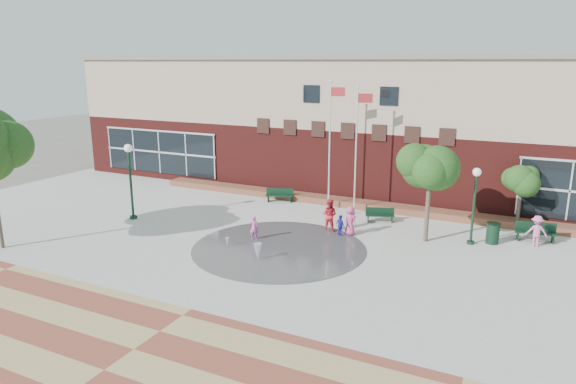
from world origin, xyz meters
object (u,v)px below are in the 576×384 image
at_px(flagpole_right, 357,144).
at_px(trash_can, 493,233).
at_px(child_splash, 254,228).
at_px(flagpole_left, 330,139).
at_px(bench_left, 280,198).

relative_size(flagpole_right, trash_can, 6.90).
height_order(trash_can, child_splash, child_splash).
xyz_separation_m(trash_can, child_splash, (-10.90, -4.70, 0.08)).
bearing_deg(child_splash, trash_can, -175.56).
distance_m(flagpole_right, child_splash, 8.14).
distance_m(flagpole_left, child_splash, 7.80).
height_order(flagpole_right, child_splash, flagpole_right).
height_order(bench_left, child_splash, child_splash).
height_order(flagpole_left, flagpole_right, flagpole_left).
relative_size(bench_left, child_splash, 1.43).
bearing_deg(trash_can, flagpole_left, 167.96).
distance_m(flagpole_left, trash_can, 10.41).
bearing_deg(bench_left, child_splash, -93.12).
distance_m(bench_left, child_splash, 7.33).
distance_m(bench_left, trash_can, 13.22).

